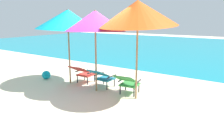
{
  "coord_description": "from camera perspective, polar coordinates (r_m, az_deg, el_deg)",
  "views": [
    {
      "loc": [
        3.91,
        -5.09,
        2.22
      ],
      "look_at": [
        0.0,
        0.68,
        0.75
      ],
      "focal_mm": 33.92,
      "sensor_mm": 36.0,
      "label": 1
    }
  ],
  "objects": [
    {
      "name": "beach_ball",
      "position": [
        8.26,
        -17.3,
        -3.09
      ],
      "size": [
        0.32,
        0.32,
        0.32
      ],
      "primitive_type": "sphere",
      "color": "#0A93AD",
      "rests_on": "ground_plane"
    },
    {
      "name": "ocean_band",
      "position": [
        17.64,
        21.09,
        3.9
      ],
      "size": [
        40.0,
        18.0,
        0.01
      ],
      "primitive_type": "cube",
      "color": "teal",
      "rests_on": "ground_plane"
    },
    {
      "name": "beach_umbrella_center",
      "position": [
        6.32,
        -4.53,
        11.23
      ],
      "size": [
        2.53,
        2.54,
        2.5
      ],
      "color": "olive",
      "rests_on": "ground_plane"
    },
    {
      "name": "lounge_chair_left",
      "position": [
        7.37,
        -7.9,
        -2.48
      ],
      "size": [
        0.59,
        0.91,
        0.68
      ],
      "color": "red",
      "rests_on": "ground_plane"
    },
    {
      "name": "beach_umbrella_right",
      "position": [
        5.69,
        7.0,
        13.19
      ],
      "size": [
        2.3,
        2.34,
        2.76
      ],
      "color": "olive",
      "rests_on": "ground_plane"
    },
    {
      "name": "beach_umbrella_left",
      "position": [
        7.27,
        -11.82,
        11.38
      ],
      "size": [
        2.95,
        2.96,
        2.57
      ],
      "color": "olive",
      "rests_on": "ground_plane"
    },
    {
      "name": "lounge_chair_center",
      "position": [
        6.81,
        -2.72,
        -3.58
      ],
      "size": [
        0.56,
        0.88,
        0.68
      ],
      "color": "teal",
      "rests_on": "ground_plane"
    },
    {
      "name": "ground_plane",
      "position": [
        10.14,
        10.58,
        -0.94
      ],
      "size": [
        40.0,
        40.0,
        0.0
      ],
      "primitive_type": "plane",
      "color": "beige"
    },
    {
      "name": "lounge_chair_right",
      "position": [
        6.22,
        4.22,
        -5.11
      ],
      "size": [
        0.64,
        0.94,
        0.68
      ],
      "color": "#338E3D",
      "rests_on": "ground_plane"
    }
  ]
}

